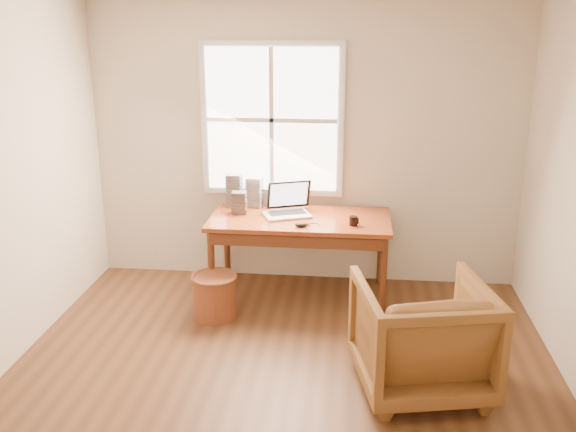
# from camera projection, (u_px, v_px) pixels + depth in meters

# --- Properties ---
(room_shell) EXTENTS (4.04, 4.54, 2.64)m
(room_shell) POSITION_uv_depth(u_px,v_px,m) (274.00, 209.00, 3.98)
(room_shell) COLOR #57351E
(room_shell) RESTS_ON ground
(desk) EXTENTS (1.60, 0.80, 0.04)m
(desk) POSITION_uv_depth(u_px,v_px,m) (300.00, 219.00, 5.71)
(desk) COLOR brown
(desk) RESTS_ON room_shell
(armchair) EXTENTS (1.01, 1.03, 0.79)m
(armchair) POSITION_uv_depth(u_px,v_px,m) (422.00, 336.00, 4.33)
(armchair) COLOR brown
(armchair) RESTS_ON room_shell
(wicker_stool) EXTENTS (0.43, 0.43, 0.37)m
(wicker_stool) POSITION_uv_depth(u_px,v_px,m) (215.00, 297.00, 5.45)
(wicker_stool) COLOR brown
(wicker_stool) RESTS_ON room_shell
(laptop) EXTENTS (0.53, 0.54, 0.30)m
(laptop) POSITION_uv_depth(u_px,v_px,m) (287.00, 200.00, 5.69)
(laptop) COLOR silver
(laptop) RESTS_ON desk
(mouse) EXTENTS (0.13, 0.09, 0.04)m
(mouse) POSITION_uv_depth(u_px,v_px,m) (301.00, 225.00, 5.44)
(mouse) COLOR black
(mouse) RESTS_ON desk
(coffee_mug) EXTENTS (0.09, 0.09, 0.08)m
(coffee_mug) POSITION_uv_depth(u_px,v_px,m) (353.00, 221.00, 5.47)
(coffee_mug) COLOR black
(coffee_mug) RESTS_ON desk
(cd_stack_a) EXTENTS (0.16, 0.14, 0.28)m
(cd_stack_a) POSITION_uv_depth(u_px,v_px,m) (255.00, 192.00, 5.98)
(cd_stack_a) COLOR #B2B7BE
(cd_stack_a) RESTS_ON desk
(cd_stack_b) EXTENTS (0.13, 0.12, 0.20)m
(cd_stack_b) POSITION_uv_depth(u_px,v_px,m) (239.00, 203.00, 5.79)
(cd_stack_b) COLOR #242429
(cd_stack_b) RESTS_ON desk
(cd_stack_c) EXTENTS (0.14, 0.12, 0.31)m
(cd_stack_c) POSITION_uv_depth(u_px,v_px,m) (234.00, 190.00, 5.98)
(cd_stack_c) COLOR #9F9EAC
(cd_stack_c) RESTS_ON desk
(cd_stack_d) EXTENTS (0.17, 0.16, 0.17)m
(cd_stack_d) POSITION_uv_depth(u_px,v_px,m) (270.00, 196.00, 6.03)
(cd_stack_d) COLOR silver
(cd_stack_d) RESTS_ON desk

